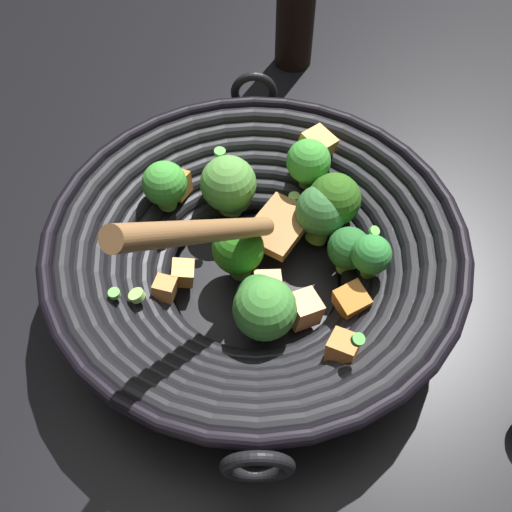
# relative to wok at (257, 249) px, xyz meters

# --- Properties ---
(ground_plane) EXTENTS (4.00, 4.00, 0.00)m
(ground_plane) POSITION_rel_wok_xyz_m (0.00, 0.00, -0.06)
(ground_plane) COLOR black
(wok) EXTENTS (0.40, 0.40, 0.24)m
(wok) POSITION_rel_wok_xyz_m (0.00, 0.00, 0.00)
(wok) COLOR black
(wok) RESTS_ON ground
(soy_sauce_bottle) EXTENTS (0.05, 0.05, 0.21)m
(soy_sauce_bottle) POSITION_rel_wok_xyz_m (0.17, -0.36, 0.03)
(soy_sauce_bottle) COLOR black
(soy_sauce_bottle) RESTS_ON ground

